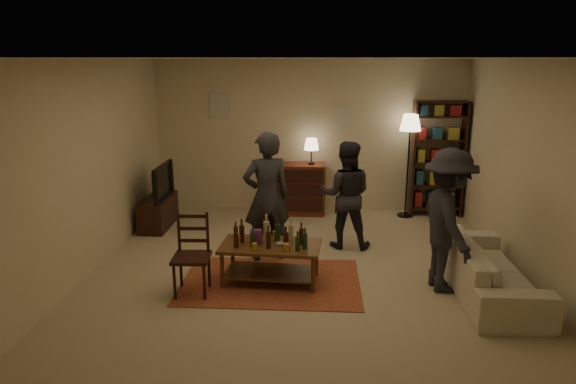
# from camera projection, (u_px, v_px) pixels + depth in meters

# --- Properties ---
(floor) EXTENTS (6.00, 6.00, 0.00)m
(floor) POSITION_uv_depth(u_px,v_px,m) (303.00, 274.00, 6.63)
(floor) COLOR #C6B793
(floor) RESTS_ON ground
(room_shell) EXTENTS (6.00, 6.00, 6.00)m
(room_shell) POSITION_uv_depth(u_px,v_px,m) (273.00, 110.00, 9.10)
(room_shell) COLOR beige
(room_shell) RESTS_ON ground
(rug) EXTENTS (2.20, 1.50, 0.01)m
(rug) POSITION_uv_depth(u_px,v_px,m) (271.00, 281.00, 6.39)
(rug) COLOR maroon
(rug) RESTS_ON ground
(coffee_table) EXTENTS (1.25, 0.74, 0.84)m
(coffee_table) POSITION_uv_depth(u_px,v_px,m) (270.00, 249.00, 6.29)
(coffee_table) COLOR brown
(coffee_table) RESTS_ON ground
(dining_chair) EXTENTS (0.44, 0.44, 0.97)m
(dining_chair) POSITION_uv_depth(u_px,v_px,m) (192.00, 251.00, 6.01)
(dining_chair) COLOR black
(dining_chair) RESTS_ON ground
(tv_stand) EXTENTS (0.40, 1.00, 1.06)m
(tv_stand) POSITION_uv_depth(u_px,v_px,m) (158.00, 204.00, 8.42)
(tv_stand) COLOR black
(tv_stand) RESTS_ON ground
(dresser) EXTENTS (1.00, 0.50, 1.36)m
(dresser) POSITION_uv_depth(u_px,v_px,m) (297.00, 188.00, 9.15)
(dresser) COLOR maroon
(dresser) RESTS_ON ground
(bookshelf) EXTENTS (0.90, 0.34, 2.02)m
(bookshelf) POSITION_uv_depth(u_px,v_px,m) (437.00, 158.00, 8.93)
(bookshelf) COLOR black
(bookshelf) RESTS_ON ground
(floor_lamp) EXTENTS (0.36, 0.36, 1.80)m
(floor_lamp) POSITION_uv_depth(u_px,v_px,m) (410.00, 130.00, 8.71)
(floor_lamp) COLOR black
(floor_lamp) RESTS_ON ground
(sofa) EXTENTS (0.81, 2.08, 0.61)m
(sofa) POSITION_uv_depth(u_px,v_px,m) (489.00, 268.00, 6.04)
(sofa) COLOR beige
(sofa) RESTS_ON ground
(person_left) EXTENTS (0.76, 0.63, 1.78)m
(person_left) POSITION_uv_depth(u_px,v_px,m) (267.00, 197.00, 6.91)
(person_left) COLOR #2A2B32
(person_left) RESTS_ON ground
(person_right) EXTENTS (0.81, 0.65, 1.57)m
(person_right) POSITION_uv_depth(u_px,v_px,m) (346.00, 195.00, 7.43)
(person_right) COLOR #26272E
(person_right) RESTS_ON ground
(person_by_sofa) EXTENTS (0.77, 1.18, 1.72)m
(person_by_sofa) POSITION_uv_depth(u_px,v_px,m) (448.00, 221.00, 6.00)
(person_by_sofa) COLOR #25262D
(person_by_sofa) RESTS_ON ground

